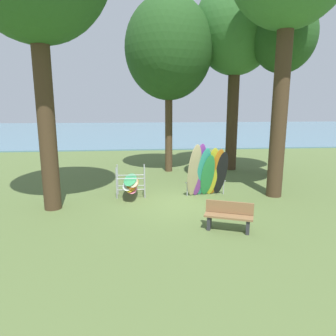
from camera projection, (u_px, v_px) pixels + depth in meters
ground_plane at (177, 203)px, 11.62m from camera, size 80.00×80.00×0.00m
lake_water at (149, 131)px, 42.31m from camera, size 80.00×36.00×0.10m
tree_mid_behind at (169, 49)px, 15.83m from camera, size 4.52×4.52×9.05m
tree_far_left_back at (236, 29)px, 16.13m from camera, size 4.34×4.34×10.15m
tree_far_right_back at (284, 40)px, 14.76m from camera, size 3.07×3.07×8.65m
leaning_board_pile at (207, 173)px, 12.15m from camera, size 1.72×1.04×2.23m
board_storage_rack at (131, 183)px, 12.39m from camera, size 1.15×2.13×1.25m
park_bench at (229, 216)px, 9.04m from camera, size 1.45×0.90×0.85m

